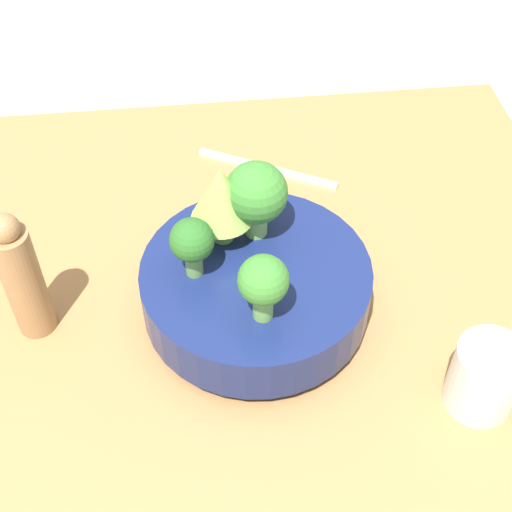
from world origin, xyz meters
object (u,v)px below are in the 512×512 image
cup (485,377)px  fork (267,169)px  pepper_mill (22,277)px  bowl (256,288)px

cup → fork: (0.17, -0.38, -0.04)m
cup → pepper_mill: 0.47m
pepper_mill → fork: (-0.28, -0.23, -0.08)m
pepper_mill → fork: size_ratio=0.92×
cup → fork: 0.41m
pepper_mill → bowl: bearing=177.8°
bowl → pepper_mill: size_ratio=1.49×
bowl → pepper_mill: (0.24, -0.01, 0.04)m
bowl → cup: bearing=146.6°
pepper_mill → cup: bearing=161.9°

